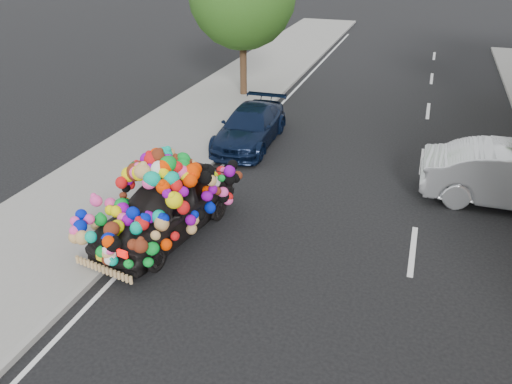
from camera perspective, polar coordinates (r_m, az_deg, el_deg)
ground at (r=11.90m, az=0.04°, el=-3.55°), size 100.00×100.00×0.00m
sidewalk at (r=13.70m, az=-17.25°, el=-0.15°), size 4.00×60.00×0.12m
kerb at (r=12.72m, az=-10.03°, el=-1.46°), size 0.15×60.00×0.13m
lane_markings at (r=11.44m, az=17.48°, el=-6.38°), size 6.00×50.00×0.01m
plush_art_car at (r=11.22m, az=-10.47°, el=-0.24°), size 2.60×4.37×1.98m
navy_sedan at (r=16.17m, az=-0.67°, el=7.50°), size 1.76×4.10×1.18m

